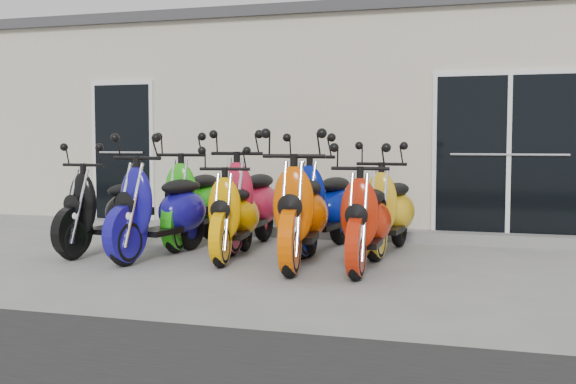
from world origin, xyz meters
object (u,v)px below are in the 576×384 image
scooter_front_blue (161,196)px  scooter_back_red (249,189)px  scooter_back_yellow (389,198)px  scooter_front_black (106,198)px  scooter_back_green (194,189)px  scooter_front_orange_b (301,198)px  scooter_front_red (366,206)px  scooter_front_orange_a (234,202)px  scooter_back_blue (323,192)px

scooter_front_blue → scooter_back_red: (0.74, 1.00, 0.02)m
scooter_front_blue → scooter_back_yellow: bearing=31.4°
scooter_front_black → scooter_front_blue: size_ratio=0.92×
scooter_back_green → scooter_back_red: size_ratio=0.98×
scooter_front_orange_b → scooter_front_red: size_ratio=1.11×
scooter_front_black → scooter_back_green: size_ratio=0.91×
scooter_front_orange_a → scooter_back_blue: (0.86, 0.86, 0.08)m
scooter_front_red → scooter_front_blue: bearing=175.4°
scooter_back_yellow → scooter_front_black: bearing=-160.1°
scooter_front_black → scooter_back_red: 1.78m
scooter_front_red → scooter_back_yellow: (0.05, 1.20, 0.00)m
scooter_front_orange_a → scooter_back_green: (-0.90, 0.86, 0.08)m
scooter_front_blue → scooter_front_orange_a: (0.85, 0.16, -0.07)m
scooter_front_red → scooter_back_red: size_ratio=0.90×
scooter_back_red → scooter_back_yellow: bearing=1.0°
scooter_front_blue → scooter_front_orange_b: scooter_front_orange_b is taller
scooter_front_black → scooter_back_yellow: (3.34, 0.97, 0.01)m
scooter_front_orange_b → scooter_back_yellow: scooter_front_orange_b is taller
scooter_front_red → scooter_back_blue: (-0.77, 1.13, 0.05)m
scooter_back_green → scooter_back_blue: scooter_back_green is taller
scooter_front_blue → scooter_back_red: 1.24m
scooter_front_orange_b → scooter_back_yellow: (0.79, 1.17, -0.07)m
scooter_back_red → scooter_front_black: bearing=-152.7°
scooter_front_black → scooter_back_green: (0.76, 0.89, 0.07)m
scooter_front_blue → scooter_back_blue: (1.71, 1.03, 0.00)m
scooter_front_blue → scooter_back_blue: size_ratio=1.00×
scooter_back_green → scooter_back_blue: bearing=-4.9°
scooter_front_blue → scooter_back_red: scooter_back_red is taller
scooter_back_green → scooter_back_blue: (1.76, 0.01, -0.01)m
scooter_front_blue → scooter_back_blue: bearing=39.0°
scooter_front_red → scooter_back_yellow: scooter_back_yellow is taller
scooter_front_blue → scooter_back_yellow: 2.76m
scooter_back_green → scooter_front_orange_b: bearing=-36.7°
scooter_back_blue → scooter_back_yellow: 0.82m
scooter_front_black → scooter_back_blue: 2.68m
scooter_front_red → scooter_back_blue: 1.37m
scooter_front_orange_a → scooter_back_blue: scooter_back_blue is taller
scooter_front_black → scooter_back_red: bearing=36.5°
scooter_front_blue → scooter_front_orange_a: 0.87m
scooter_front_orange_a → scooter_back_green: 1.25m
scooter_back_green → scooter_back_red: (0.79, -0.02, 0.01)m
scooter_front_red → scooter_back_green: bearing=153.8°
scooter_front_blue → scooter_front_orange_a: size_ratio=1.11×
scooter_front_black → scooter_front_blue: 0.82m
scooter_front_orange_a → scooter_back_yellow: (1.68, 0.93, 0.03)m
scooter_back_green → scooter_back_yellow: size_ratio=1.08×
scooter_back_red → scooter_front_orange_a: bearing=-84.1°
scooter_back_blue → scooter_back_yellow: scooter_back_blue is taller
scooter_front_black → scooter_back_yellow: scooter_back_yellow is taller
scooter_front_blue → scooter_back_yellow: size_ratio=1.07×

